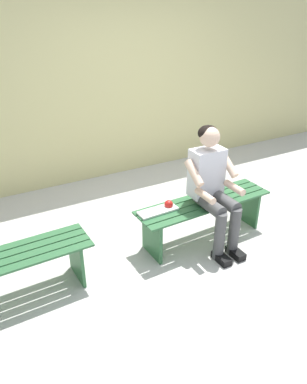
{
  "coord_description": "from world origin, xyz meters",
  "views": [
    {
      "loc": [
        2.08,
        2.71,
        2.33
      ],
      "look_at": [
        0.69,
        0.15,
        0.8
      ],
      "focal_mm": 34.57,
      "sensor_mm": 36.0,
      "label": 1
    }
  ],
  "objects_px": {
    "bench_near": "(204,211)",
    "person_seated": "(213,184)",
    "book_open": "(158,211)",
    "bench_far": "(11,268)",
    "apple": "(169,204)"
  },
  "relations": [
    {
      "from": "book_open",
      "to": "person_seated",
      "type": "bearing_deg",
      "value": 163.68
    },
    {
      "from": "bench_near",
      "to": "apple",
      "type": "height_order",
      "value": "apple"
    },
    {
      "from": "bench_near",
      "to": "person_seated",
      "type": "distance_m",
      "value": 0.37
    },
    {
      "from": "bench_near",
      "to": "book_open",
      "type": "bearing_deg",
      "value": -4.32
    },
    {
      "from": "bench_near",
      "to": "book_open",
      "type": "xyz_separation_m",
      "value": [
        0.53,
        -0.04,
        0.13
      ]
    },
    {
      "from": "bench_near",
      "to": "apple",
      "type": "relative_size",
      "value": 17.24
    },
    {
      "from": "bench_near",
      "to": "bench_far",
      "type": "relative_size",
      "value": 1.11
    },
    {
      "from": "bench_far",
      "to": "person_seated",
      "type": "xyz_separation_m",
      "value": [
        -1.98,
        0.1,
        0.36
      ]
    },
    {
      "from": "person_seated",
      "to": "book_open",
      "type": "relative_size",
      "value": 3.01
    },
    {
      "from": "bench_far",
      "to": "book_open",
      "type": "relative_size",
      "value": 3.29
    },
    {
      "from": "apple",
      "to": "book_open",
      "type": "relative_size",
      "value": 0.21
    },
    {
      "from": "person_seated",
      "to": "apple",
      "type": "height_order",
      "value": "person_seated"
    },
    {
      "from": "apple",
      "to": "book_open",
      "type": "height_order",
      "value": "apple"
    },
    {
      "from": "bench_far",
      "to": "apple",
      "type": "bearing_deg",
      "value": -177.98
    },
    {
      "from": "bench_near",
      "to": "person_seated",
      "type": "bearing_deg",
      "value": 98.9
    }
  ]
}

